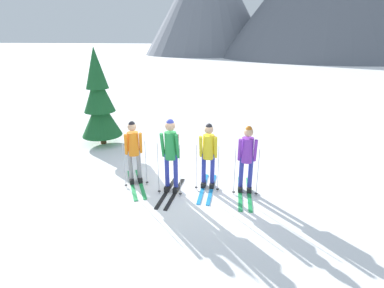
% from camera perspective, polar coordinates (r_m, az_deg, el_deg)
% --- Properties ---
extents(ground_plane, '(400.00, 400.00, 0.00)m').
position_cam_1_polar(ground_plane, '(7.68, -1.75, -7.88)').
color(ground_plane, white).
extents(skier_in_orange, '(1.04, 1.65, 1.68)m').
position_cam_1_polar(skier_in_orange, '(7.52, -11.40, -1.01)').
color(skier_in_orange, green).
rests_on(skier_in_orange, ground).
extents(skier_in_green, '(0.61, 1.58, 1.86)m').
position_cam_1_polar(skier_in_green, '(6.93, -4.15, -1.40)').
color(skier_in_green, black).
rests_on(skier_in_green, ground).
extents(skier_in_yellow, '(0.61, 1.57, 1.69)m').
position_cam_1_polar(skier_in_yellow, '(7.16, 3.24, -1.64)').
color(skier_in_yellow, '#1E84D1').
rests_on(skier_in_yellow, ground).
extents(skier_in_purple, '(0.61, 1.69, 1.70)m').
position_cam_1_polar(skier_in_purple, '(7.06, 10.71, -2.29)').
color(skier_in_purple, green).
rests_on(skier_in_purple, ground).
extents(pine_tree_near, '(1.39, 1.39, 3.36)m').
position_cam_1_polar(pine_tree_near, '(10.62, -17.75, 7.93)').
color(pine_tree_near, '#51381E').
rests_on(pine_tree_near, ground).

